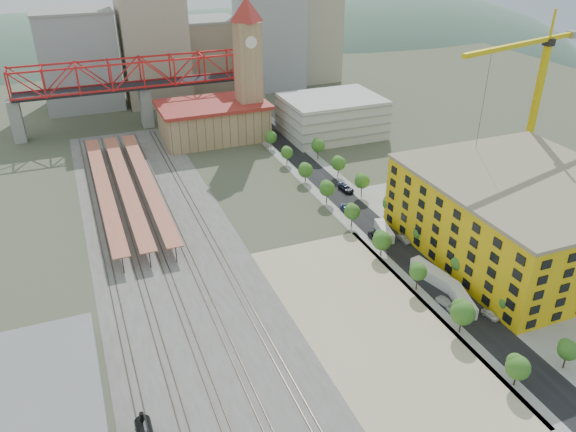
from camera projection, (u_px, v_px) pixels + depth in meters
name	position (u px, v px, depth m)	size (l,w,h in m)	color
ground	(323.00, 244.00, 137.79)	(400.00, 400.00, 0.00)	#474C38
ballast_strip	(163.00, 238.00, 140.29)	(36.00, 165.00, 0.06)	#605E59
dirt_lot	(372.00, 324.00, 110.69)	(28.00, 67.00, 0.06)	tan
street_asphalt	(352.00, 207.00, 155.30)	(12.00, 170.00, 0.06)	black
sidewalk_west	(334.00, 210.00, 153.50)	(3.00, 170.00, 0.04)	gray
sidewalk_east	(370.00, 203.00, 157.11)	(3.00, 170.00, 0.04)	gray
construction_pad	(525.00, 247.00, 136.18)	(50.00, 90.00, 0.06)	gray
rail_tracks	(155.00, 239.00, 139.64)	(26.56, 160.00, 0.18)	#382B23
platform_canopies	(125.00, 184.00, 159.28)	(16.00, 80.00, 4.12)	#B66546
station_hall	(213.00, 121.00, 200.10)	(38.00, 24.00, 13.10)	tan
clock_tower	(248.00, 56.00, 192.33)	(12.00, 12.00, 52.00)	tan
parking_garage	(332.00, 116.00, 203.58)	(34.00, 26.00, 14.00)	silver
truss_bridge	(142.00, 77.00, 206.60)	(94.00, 9.60, 25.60)	gray
construction_building	(523.00, 216.00, 130.77)	(44.60, 50.60, 18.80)	yellow
warehouse	(31.00, 398.00, 90.41)	(22.00, 32.00, 5.00)	gray
street_trees	(370.00, 223.00, 147.13)	(15.40, 124.40, 8.00)	#39671F
skyline	(203.00, 41.00, 245.93)	(133.00, 46.00, 60.00)	#9EA0A3
distant_hills	(224.00, 154.00, 402.94)	(647.00, 264.00, 227.00)	#4C6B59
tower_crane	(533.00, 86.00, 148.68)	(46.19, 13.82, 50.56)	gold
site_trailer_a	(462.00, 301.00, 115.04)	(2.51, 9.53, 2.61)	silver
site_trailer_b	(437.00, 278.00, 122.30)	(2.56, 9.72, 2.66)	silver
site_trailer_c	(429.00, 271.00, 124.76)	(2.50, 9.51, 2.60)	silver
site_trailer_d	(384.00, 231.00, 140.74)	(2.41, 9.15, 2.51)	silver
car_0	(455.00, 312.00, 112.84)	(1.63, 4.04, 1.38)	#B9B9B9
car_1	(445.00, 303.00, 115.58)	(1.50, 4.29, 1.41)	gray
car_2	(376.00, 238.00, 138.76)	(2.64, 5.74, 1.59)	black
car_3	(346.00, 210.00, 152.30)	(1.90, 4.67, 1.36)	navy
car_4	(490.00, 315.00, 112.13)	(1.58, 3.93, 1.34)	white
car_5	(404.00, 239.00, 138.38)	(1.45, 4.17, 1.37)	gray
car_6	(346.00, 189.00, 163.76)	(2.64, 5.72, 1.59)	black
car_7	(345.00, 188.00, 164.24)	(2.18, 5.35, 1.55)	navy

